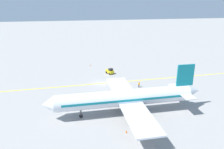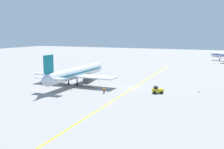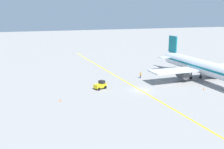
{
  "view_description": "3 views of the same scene",
  "coord_description": "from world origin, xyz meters",
  "px_view_note": "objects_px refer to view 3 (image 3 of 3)",
  "views": [
    {
      "loc": [
        -60.96,
        7.89,
        24.38
      ],
      "look_at": [
        -1.52,
        -3.18,
        3.21
      ],
      "focal_mm": 35.0,
      "sensor_mm": 36.0,
      "label": 1
    },
    {
      "loc": [
        26.34,
        -73.99,
        16.47
      ],
      "look_at": [
        -5.51,
        -3.92,
        4.27
      ],
      "focal_mm": 42.0,
      "sensor_mm": 36.0,
      "label": 2
    },
    {
      "loc": [
        25.81,
        52.72,
        17.9
      ],
      "look_at": [
        5.7,
        -3.88,
        3.37
      ],
      "focal_mm": 42.0,
      "sensor_mm": 36.0,
      "label": 3
    }
  ],
  "objects_px": {
    "baggage_tug_white": "(100,85)",
    "traffic_cone_near_nose": "(171,74)",
    "airplane_at_gate": "(201,67)",
    "ground_crew_worker": "(140,75)",
    "traffic_cone_by_wingtip": "(60,100)",
    "traffic_cone_far_edge": "(204,89)"
  },
  "relations": [
    {
      "from": "airplane_at_gate",
      "to": "ground_crew_worker",
      "type": "xyz_separation_m",
      "value": [
        13.91,
        -7.31,
        -2.8
      ]
    },
    {
      "from": "ground_crew_worker",
      "to": "traffic_cone_near_nose",
      "type": "height_order",
      "value": "ground_crew_worker"
    },
    {
      "from": "baggage_tug_white",
      "to": "traffic_cone_far_edge",
      "type": "relative_size",
      "value": 6.1
    },
    {
      "from": "baggage_tug_white",
      "to": "traffic_cone_by_wingtip",
      "type": "relative_size",
      "value": 6.1
    },
    {
      "from": "airplane_at_gate",
      "to": "baggage_tug_white",
      "type": "height_order",
      "value": "airplane_at_gate"
    },
    {
      "from": "baggage_tug_white",
      "to": "traffic_cone_by_wingtip",
      "type": "distance_m",
      "value": 11.82
    },
    {
      "from": "ground_crew_worker",
      "to": "airplane_at_gate",
      "type": "bearing_deg",
      "value": 152.28
    },
    {
      "from": "traffic_cone_near_nose",
      "to": "traffic_cone_far_edge",
      "type": "height_order",
      "value": "same"
    },
    {
      "from": "baggage_tug_white",
      "to": "ground_crew_worker",
      "type": "relative_size",
      "value": 2.0
    },
    {
      "from": "traffic_cone_by_wingtip",
      "to": "traffic_cone_far_edge",
      "type": "distance_m",
      "value": 33.13
    },
    {
      "from": "ground_crew_worker",
      "to": "traffic_cone_near_nose",
      "type": "bearing_deg",
      "value": -175.26
    },
    {
      "from": "airplane_at_gate",
      "to": "traffic_cone_far_edge",
      "type": "xyz_separation_m",
      "value": [
        4.7,
        7.7,
        -3.43
      ]
    },
    {
      "from": "ground_crew_worker",
      "to": "traffic_cone_by_wingtip",
      "type": "distance_m",
      "value": 26.54
    },
    {
      "from": "airplane_at_gate",
      "to": "ground_crew_worker",
      "type": "height_order",
      "value": "airplane_at_gate"
    },
    {
      "from": "traffic_cone_near_nose",
      "to": "airplane_at_gate",
      "type": "bearing_deg",
      "value": 113.69
    },
    {
      "from": "airplane_at_gate",
      "to": "traffic_cone_by_wingtip",
      "type": "distance_m",
      "value": 38.1
    },
    {
      "from": "ground_crew_worker",
      "to": "traffic_cone_far_edge",
      "type": "distance_m",
      "value": 17.63
    },
    {
      "from": "baggage_tug_white",
      "to": "traffic_cone_near_nose",
      "type": "bearing_deg",
      "value": -163.59
    },
    {
      "from": "airplane_at_gate",
      "to": "traffic_cone_by_wingtip",
      "type": "height_order",
      "value": "airplane_at_gate"
    },
    {
      "from": "airplane_at_gate",
      "to": "traffic_cone_far_edge",
      "type": "distance_m",
      "value": 9.66
    },
    {
      "from": "airplane_at_gate",
      "to": "traffic_cone_near_nose",
      "type": "xyz_separation_m",
      "value": [
        3.58,
        -8.17,
        -3.43
      ]
    },
    {
      "from": "traffic_cone_near_nose",
      "to": "traffic_cone_by_wingtip",
      "type": "xyz_separation_m",
      "value": [
        34.09,
        12.66,
        0.0
      ]
    }
  ]
}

